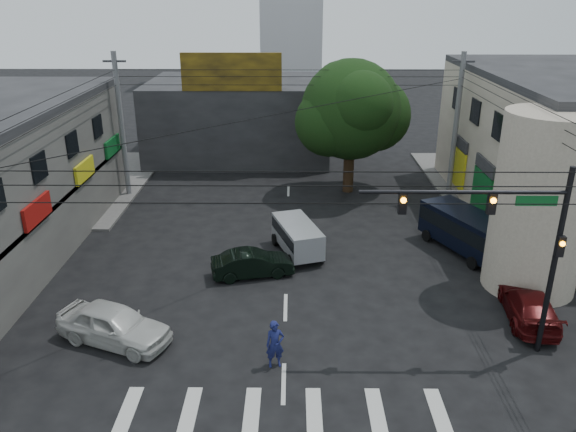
{
  "coord_description": "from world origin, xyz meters",
  "views": [
    {
      "loc": [
        0.29,
        -18.74,
        12.57
      ],
      "look_at": [
        0.09,
        4.0,
        3.4
      ],
      "focal_mm": 35.0,
      "sensor_mm": 36.0,
      "label": 1
    }
  ],
  "objects_px": {
    "navy_van": "(466,232)",
    "traffic_officer": "(275,344)",
    "street_tree": "(351,110)",
    "dark_sedan": "(252,264)",
    "utility_pole_far_left": "(122,127)",
    "white_compact": "(114,324)",
    "maroon_sedan": "(529,305)",
    "silver_minivan": "(297,239)",
    "traffic_gantry": "(511,233)",
    "utility_pole_far_right": "(456,127)"
  },
  "relations": [
    {
      "from": "traffic_gantry",
      "to": "dark_sedan",
      "type": "height_order",
      "value": "traffic_gantry"
    },
    {
      "from": "traffic_gantry",
      "to": "utility_pole_far_left",
      "type": "height_order",
      "value": "utility_pole_far_left"
    },
    {
      "from": "maroon_sedan",
      "to": "silver_minivan",
      "type": "relative_size",
      "value": 1.12
    },
    {
      "from": "navy_van",
      "to": "traffic_gantry",
      "type": "bearing_deg",
      "value": 146.55
    },
    {
      "from": "utility_pole_far_left",
      "to": "utility_pole_far_right",
      "type": "bearing_deg",
      "value": 0.0
    },
    {
      "from": "street_tree",
      "to": "white_compact",
      "type": "distance_m",
      "value": 21.0
    },
    {
      "from": "white_compact",
      "to": "traffic_gantry",
      "type": "bearing_deg",
      "value": -69.89
    },
    {
      "from": "silver_minivan",
      "to": "traffic_officer",
      "type": "distance_m",
      "value": 9.32
    },
    {
      "from": "utility_pole_far_left",
      "to": "white_compact",
      "type": "height_order",
      "value": "utility_pole_far_left"
    },
    {
      "from": "white_compact",
      "to": "maroon_sedan",
      "type": "xyz_separation_m",
      "value": [
        16.45,
        1.77,
        -0.13
      ]
    },
    {
      "from": "utility_pole_far_right",
      "to": "dark_sedan",
      "type": "xyz_separation_m",
      "value": [
        -12.1,
        -11.13,
        -3.97
      ]
    },
    {
      "from": "navy_van",
      "to": "utility_pole_far_right",
      "type": "bearing_deg",
      "value": -33.62
    },
    {
      "from": "utility_pole_far_left",
      "to": "white_compact",
      "type": "xyz_separation_m",
      "value": [
        4.0,
        -16.57,
        -3.83
      ]
    },
    {
      "from": "traffic_gantry",
      "to": "utility_pole_far_left",
      "type": "bearing_deg",
      "value": 137.14
    },
    {
      "from": "dark_sedan",
      "to": "silver_minivan",
      "type": "bearing_deg",
      "value": -54.83
    },
    {
      "from": "street_tree",
      "to": "traffic_officer",
      "type": "relative_size",
      "value": 4.78
    },
    {
      "from": "dark_sedan",
      "to": "utility_pole_far_right",
      "type": "bearing_deg",
      "value": -60.7
    },
    {
      "from": "utility_pole_far_left",
      "to": "traffic_gantry",
      "type": "bearing_deg",
      "value": -42.86
    },
    {
      "from": "white_compact",
      "to": "silver_minivan",
      "type": "height_order",
      "value": "silver_minivan"
    },
    {
      "from": "utility_pole_far_left",
      "to": "dark_sedan",
      "type": "xyz_separation_m",
      "value": [
        8.9,
        -11.13,
        -3.97
      ]
    },
    {
      "from": "utility_pole_far_left",
      "to": "white_compact",
      "type": "distance_m",
      "value": 17.47
    },
    {
      "from": "utility_pole_far_right",
      "to": "navy_van",
      "type": "xyz_separation_m",
      "value": [
        -1.32,
        -8.32,
        -3.55
      ]
    },
    {
      "from": "utility_pole_far_left",
      "to": "utility_pole_far_right",
      "type": "height_order",
      "value": "same"
    },
    {
      "from": "maroon_sedan",
      "to": "traffic_officer",
      "type": "distance_m",
      "value": 10.76
    },
    {
      "from": "traffic_gantry",
      "to": "utility_pole_far_left",
      "type": "relative_size",
      "value": 0.78
    },
    {
      "from": "traffic_gantry",
      "to": "maroon_sedan",
      "type": "bearing_deg",
      "value": 46.06
    },
    {
      "from": "traffic_gantry",
      "to": "white_compact",
      "type": "relative_size",
      "value": 1.48
    },
    {
      "from": "utility_pole_far_left",
      "to": "maroon_sedan",
      "type": "xyz_separation_m",
      "value": [
        20.45,
        -14.8,
        -3.96
      ]
    },
    {
      "from": "silver_minivan",
      "to": "dark_sedan",
      "type": "bearing_deg",
      "value": 120.58
    },
    {
      "from": "street_tree",
      "to": "traffic_officer",
      "type": "bearing_deg",
      "value": -102.8
    },
    {
      "from": "street_tree",
      "to": "white_compact",
      "type": "xyz_separation_m",
      "value": [
        -10.5,
        -17.57,
        -4.7
      ]
    },
    {
      "from": "street_tree",
      "to": "white_compact",
      "type": "bearing_deg",
      "value": -120.86
    },
    {
      "from": "traffic_gantry",
      "to": "silver_minivan",
      "type": "xyz_separation_m",
      "value": [
        -7.29,
        8.29,
        -4.01
      ]
    },
    {
      "from": "maroon_sedan",
      "to": "silver_minivan",
      "type": "xyz_separation_m",
      "value": [
        -9.41,
        6.08,
        0.18
      ]
    },
    {
      "from": "utility_pole_far_right",
      "to": "traffic_officer",
      "type": "xyz_separation_m",
      "value": [
        -10.82,
        -18.0,
        -3.69
      ]
    },
    {
      "from": "navy_van",
      "to": "traffic_officer",
      "type": "xyz_separation_m",
      "value": [
        -9.5,
        -9.68,
        -0.14
      ]
    },
    {
      "from": "utility_pole_far_right",
      "to": "maroon_sedan",
      "type": "relative_size",
      "value": 1.99
    },
    {
      "from": "maroon_sedan",
      "to": "traffic_officer",
      "type": "relative_size",
      "value": 2.55
    },
    {
      "from": "utility_pole_far_right",
      "to": "traffic_officer",
      "type": "distance_m",
      "value": 21.32
    },
    {
      "from": "navy_van",
      "to": "traffic_officer",
      "type": "relative_size",
      "value": 3.08
    },
    {
      "from": "utility_pole_far_right",
      "to": "white_compact",
      "type": "height_order",
      "value": "utility_pole_far_right"
    },
    {
      "from": "silver_minivan",
      "to": "utility_pole_far_left",
      "type": "bearing_deg",
      "value": 33.8
    },
    {
      "from": "traffic_gantry",
      "to": "utility_pole_far_right",
      "type": "relative_size",
      "value": 0.78
    },
    {
      "from": "street_tree",
      "to": "traffic_gantry",
      "type": "xyz_separation_m",
      "value": [
        3.82,
        -18.0,
        -0.64
      ]
    },
    {
      "from": "traffic_officer",
      "to": "dark_sedan",
      "type": "bearing_deg",
      "value": 88.89
    },
    {
      "from": "street_tree",
      "to": "navy_van",
      "type": "xyz_separation_m",
      "value": [
        5.18,
        -9.32,
        -4.42
      ]
    },
    {
      "from": "traffic_gantry",
      "to": "white_compact",
      "type": "height_order",
      "value": "traffic_gantry"
    },
    {
      "from": "street_tree",
      "to": "dark_sedan",
      "type": "bearing_deg",
      "value": -114.78
    },
    {
      "from": "dark_sedan",
      "to": "navy_van",
      "type": "height_order",
      "value": "navy_van"
    },
    {
      "from": "white_compact",
      "to": "utility_pole_far_right",
      "type": "bearing_deg",
      "value": -23.89
    }
  ]
}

